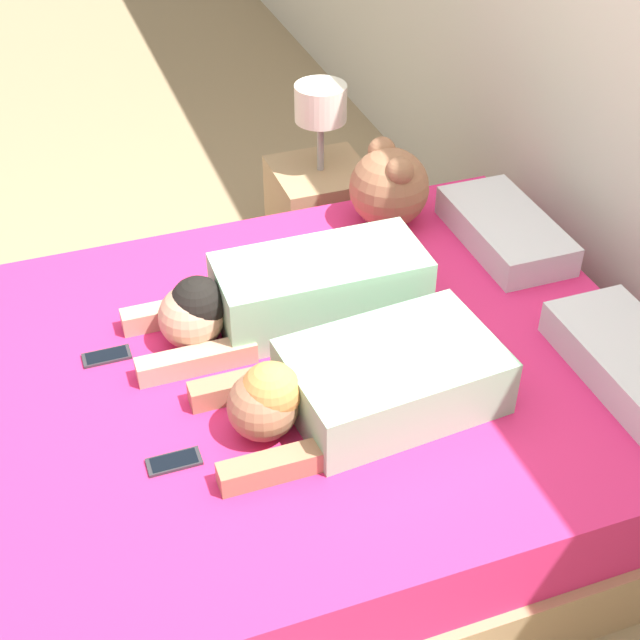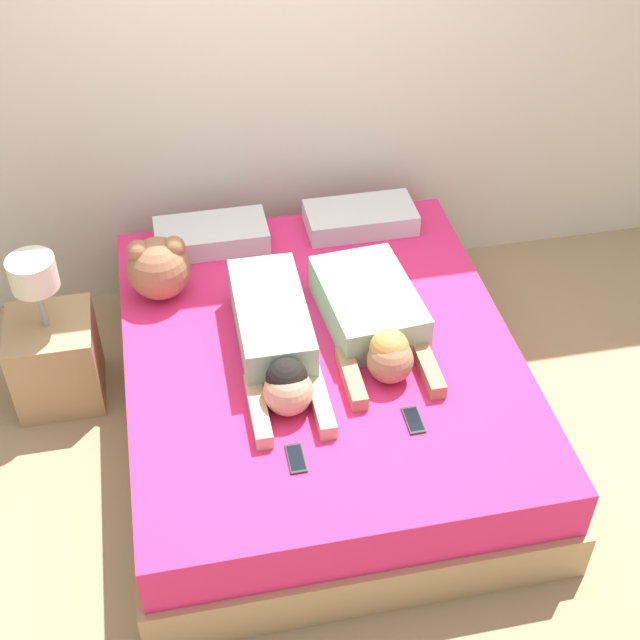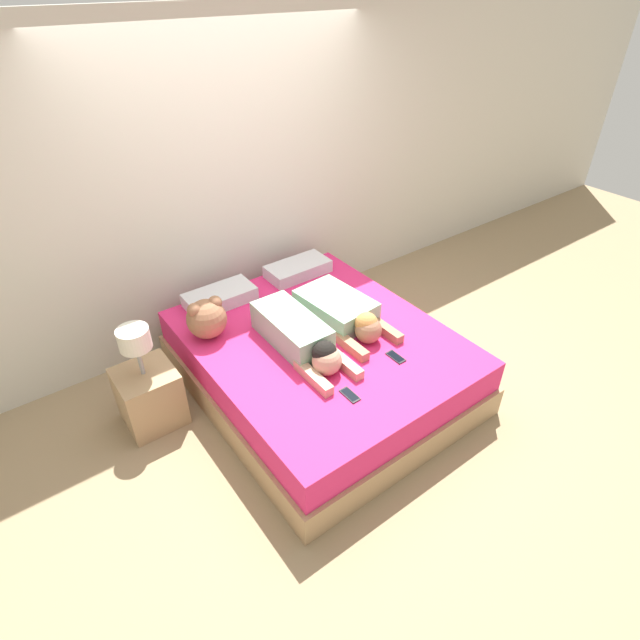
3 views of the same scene
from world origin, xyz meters
The scene contains 10 objects.
ground_plane centered at (0.00, 0.00, 0.00)m, with size 12.00×12.00×0.00m, color #9E8460.
bed centered at (0.00, 0.00, 0.24)m, with size 1.80×2.13×0.49m.
pillow_head_left centered at (-0.39, 0.86, 0.55)m, with size 0.57×0.29×0.11m.
pillow_head_right centered at (0.39, 0.86, 0.55)m, with size 0.57×0.29×0.11m.
person_left centered at (-0.21, -0.04, 0.60)m, with size 0.33×0.97×0.24m.
person_right centered at (0.25, 0.03, 0.59)m, with size 0.45×0.88×0.23m.
cell_phone_left centered at (-0.22, -0.63, 0.50)m, with size 0.07×0.15×0.01m.
cell_phone_right centered at (0.28, -0.53, 0.50)m, with size 0.07×0.15×0.01m.
plush_toy centered at (-0.67, 0.51, 0.65)m, with size 0.30×0.30×0.32m.
nightstand centered at (-1.22, 0.44, 0.27)m, with size 0.40×0.40×0.84m.
Camera 1 is at (2.00, -0.71, 2.31)m, focal length 50.00 mm.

